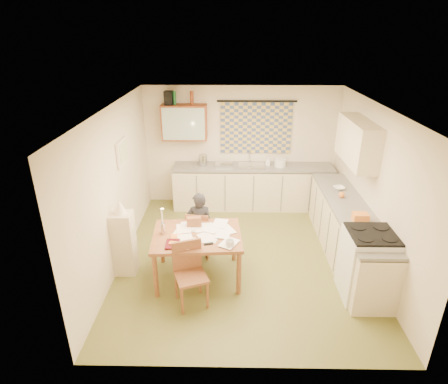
{
  "coord_description": "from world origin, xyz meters",
  "views": [
    {
      "loc": [
        -0.23,
        -5.34,
        3.54
      ],
      "look_at": [
        -0.32,
        0.2,
        1.1
      ],
      "focal_mm": 30.0,
      "sensor_mm": 36.0,
      "label": 1
    }
  ],
  "objects_px": {
    "dining_table": "(198,256)",
    "shelf_stand": "(124,243)",
    "counter_back": "(253,187)",
    "counter_right": "(347,232)",
    "chair_far": "(199,241)",
    "person": "(199,226)",
    "stove": "(367,265)"
  },
  "relations": [
    {
      "from": "chair_far",
      "to": "counter_right",
      "type": "bearing_deg",
      "value": -172.73
    },
    {
      "from": "stove",
      "to": "person",
      "type": "xyz_separation_m",
      "value": [
        -2.42,
        0.93,
        0.08
      ]
    },
    {
      "from": "dining_table",
      "to": "chair_far",
      "type": "distance_m",
      "value": 0.63
    },
    {
      "from": "counter_right",
      "to": "stove",
      "type": "distance_m",
      "value": 1.01
    },
    {
      "from": "counter_right",
      "to": "dining_table",
      "type": "relative_size",
      "value": 2.17
    },
    {
      "from": "person",
      "to": "counter_back",
      "type": "bearing_deg",
      "value": -119.67
    },
    {
      "from": "shelf_stand",
      "to": "chair_far",
      "type": "bearing_deg",
      "value": 24.23
    },
    {
      "from": "dining_table",
      "to": "person",
      "type": "height_order",
      "value": "person"
    },
    {
      "from": "dining_table",
      "to": "counter_back",
      "type": "bearing_deg",
      "value": 65.11
    },
    {
      "from": "counter_back",
      "to": "shelf_stand",
      "type": "relative_size",
      "value": 3.21
    },
    {
      "from": "counter_back",
      "to": "dining_table",
      "type": "height_order",
      "value": "counter_back"
    },
    {
      "from": "dining_table",
      "to": "person",
      "type": "distance_m",
      "value": 0.59
    },
    {
      "from": "stove",
      "to": "dining_table",
      "type": "relative_size",
      "value": 0.75
    },
    {
      "from": "counter_right",
      "to": "dining_table",
      "type": "height_order",
      "value": "counter_right"
    },
    {
      "from": "stove",
      "to": "person",
      "type": "distance_m",
      "value": 2.59
    },
    {
      "from": "dining_table",
      "to": "shelf_stand",
      "type": "xyz_separation_m",
      "value": [
        -1.13,
        0.11,
        0.14
      ]
    },
    {
      "from": "stove",
      "to": "dining_table",
      "type": "height_order",
      "value": "stove"
    },
    {
      "from": "counter_back",
      "to": "counter_right",
      "type": "height_order",
      "value": "same"
    },
    {
      "from": "dining_table",
      "to": "person",
      "type": "xyz_separation_m",
      "value": [
        -0.01,
        0.55,
        0.21
      ]
    },
    {
      "from": "stove",
      "to": "shelf_stand",
      "type": "bearing_deg",
      "value": 172.09
    },
    {
      "from": "stove",
      "to": "chair_far",
      "type": "height_order",
      "value": "stove"
    },
    {
      "from": "counter_right",
      "to": "dining_table",
      "type": "xyz_separation_m",
      "value": [
        -2.41,
        -0.63,
        -0.07
      ]
    },
    {
      "from": "counter_right",
      "to": "shelf_stand",
      "type": "relative_size",
      "value": 2.87
    },
    {
      "from": "counter_back",
      "to": "counter_right",
      "type": "relative_size",
      "value": 1.12
    },
    {
      "from": "dining_table",
      "to": "chair_far",
      "type": "xyz_separation_m",
      "value": [
        -0.02,
        0.61,
        -0.12
      ]
    },
    {
      "from": "dining_table",
      "to": "shelf_stand",
      "type": "distance_m",
      "value": 1.15
    },
    {
      "from": "chair_far",
      "to": "person",
      "type": "xyz_separation_m",
      "value": [
        0.01,
        -0.06,
        0.33
      ]
    },
    {
      "from": "stove",
      "to": "dining_table",
      "type": "xyz_separation_m",
      "value": [
        -2.41,
        0.38,
        -0.13
      ]
    },
    {
      "from": "counter_back",
      "to": "stove",
      "type": "relative_size",
      "value": 3.25
    },
    {
      "from": "dining_table",
      "to": "person",
      "type": "relative_size",
      "value": 1.16
    },
    {
      "from": "person",
      "to": "shelf_stand",
      "type": "height_order",
      "value": "person"
    },
    {
      "from": "counter_back",
      "to": "chair_far",
      "type": "relative_size",
      "value": 3.98
    }
  ]
}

